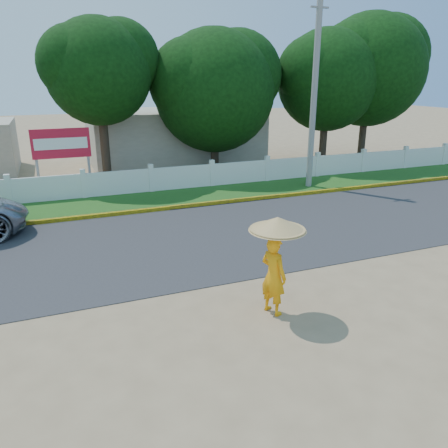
% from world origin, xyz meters
% --- Properties ---
extents(ground, '(120.00, 120.00, 0.00)m').
position_xyz_m(ground, '(0.00, 0.00, 0.00)').
color(ground, '#9E8460').
rests_on(ground, ground).
extents(road, '(60.00, 7.00, 0.02)m').
position_xyz_m(road, '(0.00, 4.50, 0.01)').
color(road, '#38383A').
rests_on(road, ground).
extents(grass_verge, '(60.00, 3.50, 0.03)m').
position_xyz_m(grass_verge, '(0.00, 9.75, 0.01)').
color(grass_verge, '#2D601E').
rests_on(grass_verge, ground).
extents(curb, '(40.00, 0.18, 0.16)m').
position_xyz_m(curb, '(0.00, 8.05, 0.08)').
color(curb, yellow).
rests_on(curb, ground).
extents(fence, '(40.00, 0.10, 1.10)m').
position_xyz_m(fence, '(0.00, 11.20, 0.55)').
color(fence, silver).
rests_on(fence, ground).
extents(building_near, '(10.00, 6.00, 3.20)m').
position_xyz_m(building_near, '(3.00, 18.00, 1.60)').
color(building_near, '#B7AD99').
rests_on(building_near, ground).
extents(utility_pole, '(0.28, 0.28, 8.76)m').
position_xyz_m(utility_pole, '(7.39, 9.42, 4.38)').
color(utility_pole, gray).
rests_on(utility_pole, ground).
extents(monk_with_parasol, '(1.25, 1.25, 2.28)m').
position_xyz_m(monk_with_parasol, '(0.15, -0.68, 1.49)').
color(monk_with_parasol, '#FF9C0D').
rests_on(monk_with_parasol, ground).
extents(billboard, '(2.50, 0.13, 2.95)m').
position_xyz_m(billboard, '(-3.72, 12.30, 2.14)').
color(billboard, gray).
rests_on(billboard, ground).
extents(tree_row, '(33.97, 7.26, 8.80)m').
position_xyz_m(tree_row, '(4.37, 14.07, 4.88)').
color(tree_row, '#473828').
rests_on(tree_row, ground).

